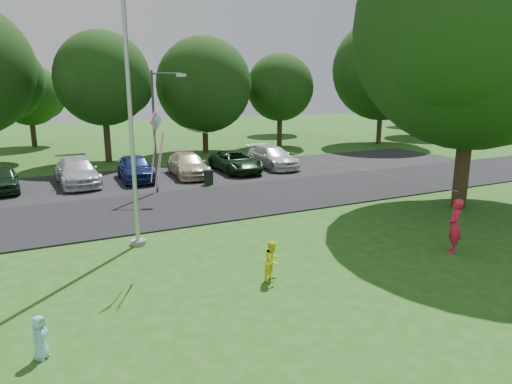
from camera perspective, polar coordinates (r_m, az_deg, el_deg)
name	(u,v)px	position (r m, az deg, el deg)	size (l,w,h in m)	color
ground	(309,281)	(12.70, 6.60, -10.97)	(120.00, 120.00, 0.00)	#225817
park_road	(198,204)	(20.39, -7.30, -1.54)	(60.00, 6.00, 0.06)	black
parking_strip	(159,178)	(26.47, -11.99, 1.69)	(42.00, 7.00, 0.06)	black
flagpole	(130,118)	(14.97, -15.42, 8.85)	(0.50, 0.50, 10.00)	#B7BABF
street_lamp	(159,121)	(22.42, -12.05, 8.67)	(1.55, 0.79, 5.85)	#3F3F44
trash_can	(209,178)	(24.22, -5.93, 1.78)	(0.51, 0.51, 0.81)	black
big_tree	(476,34)	(21.09, 25.85, 17.39)	(10.29, 9.80, 12.34)	#332316
tree_row	(146,78)	(34.82, -13.64, 13.72)	(64.35, 11.94, 10.88)	#332316
horizon_trees	(149,95)	(44.78, -13.29, 11.75)	(77.46, 7.20, 7.02)	#332316
parked_cars	(169,166)	(26.42, -10.78, 3.26)	(16.91, 5.07, 1.41)	black
woman	(455,226)	(15.65, 23.57, -3.91)	(0.64, 0.42, 1.75)	#E91F43
child_yellow	(272,261)	(12.46, 2.07, -8.58)	(0.54, 0.42, 1.12)	#FEFD28
child_blue	(40,337)	(10.12, -25.40, -16.10)	(0.44, 0.28, 0.89)	#94D7E3
kite	(170,140)	(12.80, -10.70, 6.42)	(8.79, 3.14, 2.53)	pink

